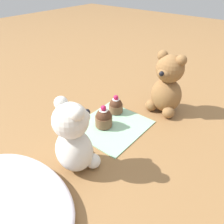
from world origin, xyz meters
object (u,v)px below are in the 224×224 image
teddy_bear_tan (167,86)px  teddy_bear_cream (74,139)px  cupcake_near_cream_bear (104,118)px  cupcake_near_tan_bear (116,106)px

teddy_bear_tan → teddy_bear_cream: bearing=-94.8°
teddy_bear_cream → teddy_bear_tan: teddy_bear_tan is taller
teddy_bear_cream → cupcake_near_cream_bear: size_ratio=2.63×
teddy_bear_tan → cupcake_near_tan_bear: teddy_bear_tan is taller
teddy_bear_tan → cupcake_near_tan_bear: (0.12, 0.12, -0.07)m
teddy_bear_cream → cupcake_near_tan_bear: teddy_bear_cream is taller
teddy_bear_cream → teddy_bear_tan: 0.39m
teddy_bear_cream → cupcake_near_tan_bear: size_ratio=3.01×
teddy_bear_cream → cupcake_near_tan_bear: (0.08, -0.26, -0.06)m
teddy_bear_cream → cupcake_near_cream_bear: bearing=-66.3°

